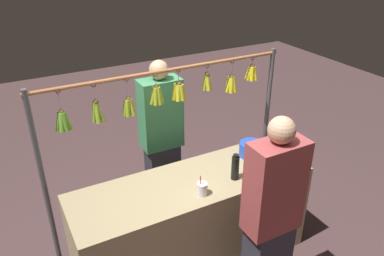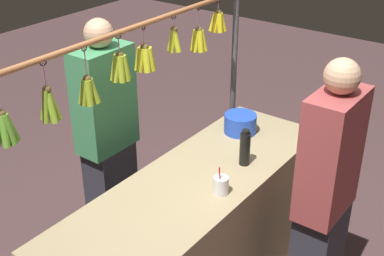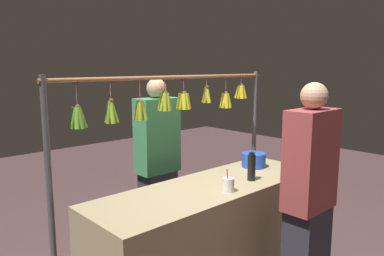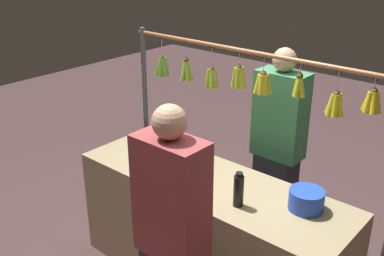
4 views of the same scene
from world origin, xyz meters
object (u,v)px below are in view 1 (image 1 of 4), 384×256
at_px(blue_bucket, 251,149).
at_px(vendor_person, 162,143).
at_px(drink_cup, 202,189).
at_px(customer_person, 270,223).
at_px(water_bottle, 235,167).

relative_size(blue_bucket, vendor_person, 0.13).
distance_m(drink_cup, customer_person, 0.59).
height_order(water_bottle, blue_bucket, water_bottle).
xyz_separation_m(water_bottle, drink_cup, (0.36, 0.06, -0.06)).
bearing_deg(water_bottle, customer_person, 84.23).
bearing_deg(blue_bucket, vendor_person, -48.05).
relative_size(blue_bucket, customer_person, 0.13).
distance_m(water_bottle, drink_cup, 0.37).
distance_m(blue_bucket, vendor_person, 0.93).
xyz_separation_m(blue_bucket, drink_cup, (0.71, 0.31, -0.01)).
relative_size(drink_cup, vendor_person, 0.10).
height_order(water_bottle, vendor_person, vendor_person).
height_order(water_bottle, customer_person, customer_person).
xyz_separation_m(water_bottle, blue_bucket, (-0.35, -0.25, -0.05)).
bearing_deg(water_bottle, vendor_person, -74.17).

